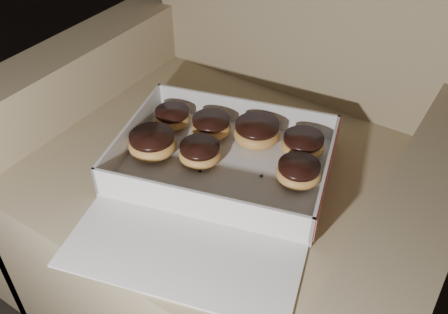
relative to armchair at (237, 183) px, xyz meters
name	(u,v)px	position (x,y,z in m)	size (l,w,h in m)	color
floor	(50,144)	(-0.85, 0.09, -0.31)	(4.50, 4.50, 0.00)	black
armchair	(237,183)	(0.00, 0.00, 0.00)	(0.94, 0.80, 0.99)	#8B7F58
bakery_box	(219,176)	(0.04, -0.14, 0.14)	(0.53, 0.58, 0.07)	silver
donut_a	(211,126)	(-0.05, -0.03, 0.16)	(0.09, 0.09, 0.04)	#CF8948
donut_b	(152,144)	(-0.12, -0.15, 0.17)	(0.10, 0.10, 0.05)	#CF8948
donut_c	(303,145)	(0.14, 0.02, 0.16)	(0.09, 0.09, 0.04)	#CF8948
donut_d	(200,153)	(-0.02, -0.12, 0.16)	(0.09, 0.09, 0.04)	#CF8948
donut_e	(257,132)	(0.04, 0.00, 0.17)	(0.10, 0.10, 0.05)	#CF8948
donut_f	(299,172)	(0.17, -0.06, 0.16)	(0.09, 0.09, 0.04)	#CF8948
donut_g	(173,117)	(-0.15, -0.04, 0.16)	(0.08, 0.08, 0.04)	#CF8948
crumb_a	(286,181)	(0.16, -0.07, 0.14)	(0.01, 0.01, 0.00)	black
crumb_b	(261,176)	(0.11, -0.09, 0.14)	(0.01, 0.01, 0.00)	black
crumb_c	(200,171)	(0.00, -0.14, 0.14)	(0.01, 0.01, 0.00)	black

